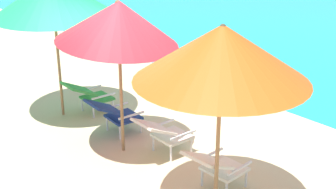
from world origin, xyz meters
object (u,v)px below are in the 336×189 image
object	(u,v)px
lounge_chair_far_left	(89,94)
beach_umbrella_right	(222,53)
lounge_chair_near_right	(164,132)
beach_umbrella_center	(118,22)
lounge_chair_far_right	(216,165)
lounge_chair_near_left	(115,113)

from	to	relation	value
lounge_chair_far_left	beach_umbrella_right	distance (m)	4.10
lounge_chair_far_left	lounge_chair_near_right	bearing A→B (deg)	0.34
lounge_chair_near_right	beach_umbrella_center	distance (m)	1.82
lounge_chair_far_left	beach_umbrella_center	distance (m)	2.35
beach_umbrella_center	lounge_chair_far_right	bearing A→B (deg)	8.33
lounge_chair_far_left	beach_umbrella_center	size ratio (longest dim) A/B	0.36
beach_umbrella_right	beach_umbrella_center	bearing A→B (deg)	177.99
lounge_chair_far_right	lounge_chair_far_left	bearing A→B (deg)	178.19
lounge_chair_near_right	beach_umbrella_right	xyz separation A→B (m)	(1.55, -0.46, 1.69)
lounge_chair_near_left	beach_umbrella_center	xyz separation A→B (m)	(0.56, -0.24, 1.69)
lounge_chair_near_left	lounge_chair_far_left	bearing A→B (deg)	172.69
beach_umbrella_center	beach_umbrella_right	xyz separation A→B (m)	(2.10, -0.07, 0.01)
lounge_chair_far_left	beach_umbrella_right	size ratio (longest dim) A/B	0.36
lounge_chair_far_left	beach_umbrella_center	bearing A→B (deg)	-12.99
lounge_chair_near_right	lounge_chair_far_right	xyz separation A→B (m)	(1.24, -0.12, 0.00)
lounge_chair_far_right	beach_umbrella_right	bearing A→B (deg)	-47.33
beach_umbrella_center	beach_umbrella_right	world-z (taller)	beach_umbrella_center
lounge_chair_far_left	lounge_chair_near_right	distance (m)	2.16
lounge_chair_near_right	lounge_chair_far_right	size ratio (longest dim) A/B	0.99
beach_umbrella_right	lounge_chair_far_left	bearing A→B (deg)	173.17
beach_umbrella_center	lounge_chair_near_right	bearing A→B (deg)	34.47
lounge_chair_far_right	lounge_chair_near_left	bearing A→B (deg)	-179.34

